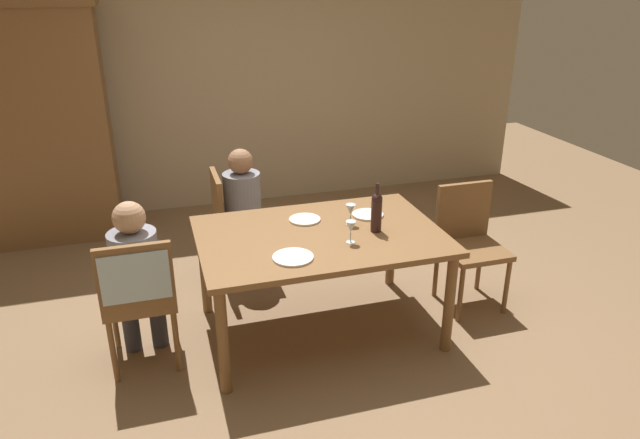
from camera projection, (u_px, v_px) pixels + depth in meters
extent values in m
plane|color=#846647|center=(320.00, 329.00, 4.19)|extent=(10.00, 10.00, 0.00)
cube|color=tan|center=(244.00, 77.00, 6.09)|extent=(6.40, 0.12, 2.70)
cube|color=brown|center=(46.00, 129.00, 5.30)|extent=(1.10, 0.56, 2.10)
cube|color=brown|center=(22.00, 1.00, 4.87)|extent=(1.18, 0.62, 0.08)
cube|color=brown|center=(320.00, 236.00, 3.91)|extent=(1.62, 1.10, 0.04)
cylinder|color=brown|center=(223.00, 342.00, 3.44)|extent=(0.07, 0.07, 0.71)
cylinder|color=brown|center=(449.00, 304.00, 3.83)|extent=(0.07, 0.07, 0.71)
cylinder|color=brown|center=(204.00, 269.00, 4.28)|extent=(0.07, 0.07, 0.71)
cylinder|color=brown|center=(391.00, 244.00, 4.67)|extent=(0.07, 0.07, 0.71)
cylinder|color=brown|center=(114.00, 319.00, 3.91)|extent=(0.04, 0.04, 0.44)
cylinder|color=brown|center=(173.00, 310.00, 4.01)|extent=(0.04, 0.04, 0.44)
cylinder|color=brown|center=(113.00, 352.00, 3.57)|extent=(0.04, 0.04, 0.44)
cylinder|color=brown|center=(177.00, 341.00, 3.67)|extent=(0.04, 0.04, 0.44)
cube|color=brown|center=(140.00, 298.00, 3.70)|extent=(0.44, 0.44, 0.04)
cube|color=brown|center=(136.00, 279.00, 3.43)|extent=(0.44, 0.04, 0.44)
cube|color=#ADC6D6|center=(135.00, 276.00, 3.42)|extent=(0.40, 0.07, 0.31)
cylinder|color=brown|center=(263.00, 241.00, 5.05)|extent=(0.04, 0.04, 0.44)
cylinder|color=brown|center=(273.00, 260.00, 4.71)|extent=(0.04, 0.04, 0.44)
cylinder|color=brown|center=(219.00, 246.00, 4.95)|extent=(0.04, 0.04, 0.44)
cylinder|color=brown|center=(226.00, 266.00, 4.61)|extent=(0.04, 0.04, 0.44)
cube|color=brown|center=(244.00, 226.00, 4.74)|extent=(0.44, 0.44, 0.04)
cube|color=brown|center=(217.00, 201.00, 4.59)|extent=(0.04, 0.44, 0.44)
cylinder|color=brown|center=(506.00, 287.00, 4.31)|extent=(0.04, 0.04, 0.44)
cylinder|color=brown|center=(461.00, 295.00, 4.21)|extent=(0.04, 0.04, 0.44)
cylinder|color=brown|center=(479.00, 264.00, 4.64)|extent=(0.04, 0.04, 0.44)
cylinder|color=brown|center=(436.00, 271.00, 4.54)|extent=(0.04, 0.04, 0.44)
cube|color=brown|center=(474.00, 250.00, 4.33)|extent=(0.44, 0.44, 0.04)
cube|color=brown|center=(463.00, 211.00, 4.41)|extent=(0.44, 0.04, 0.44)
cylinder|color=#33333D|center=(130.00, 320.00, 3.89)|extent=(0.11, 0.11, 0.46)
cylinder|color=#33333D|center=(158.00, 315.00, 3.93)|extent=(0.11, 0.11, 0.46)
cylinder|color=gray|center=(136.00, 266.00, 3.61)|extent=(0.30, 0.30, 0.45)
sphere|color=tan|center=(129.00, 218.00, 3.48)|extent=(0.20, 0.20, 0.20)
cylinder|color=#33333D|center=(260.00, 245.00, 4.94)|extent=(0.11, 0.11, 0.46)
cylinder|color=#33333D|center=(264.00, 254.00, 4.78)|extent=(0.11, 0.11, 0.46)
cylinder|color=gray|center=(243.00, 200.00, 4.65)|extent=(0.29, 0.29, 0.45)
sphere|color=#996B4C|center=(240.00, 161.00, 4.52)|extent=(0.20, 0.20, 0.20)
cylinder|color=black|center=(376.00, 216.00, 3.89)|extent=(0.07, 0.07, 0.22)
sphere|color=black|center=(377.00, 199.00, 3.84)|extent=(0.07, 0.07, 0.07)
cylinder|color=black|center=(377.00, 190.00, 3.82)|extent=(0.03, 0.03, 0.10)
cylinder|color=silver|center=(350.00, 224.00, 4.03)|extent=(0.06, 0.06, 0.00)
cylinder|color=silver|center=(350.00, 219.00, 4.02)|extent=(0.01, 0.01, 0.07)
cone|color=silver|center=(351.00, 210.00, 3.99)|extent=(0.07, 0.07, 0.07)
cylinder|color=silver|center=(351.00, 242.00, 3.77)|extent=(0.06, 0.06, 0.00)
cylinder|color=silver|center=(351.00, 237.00, 3.75)|extent=(0.01, 0.01, 0.07)
cone|color=silver|center=(351.00, 227.00, 3.72)|extent=(0.07, 0.07, 0.07)
cylinder|color=white|center=(293.00, 257.00, 3.56)|extent=(0.25, 0.25, 0.01)
cylinder|color=silver|center=(305.00, 219.00, 4.10)|extent=(0.22, 0.22, 0.01)
cylinder|color=silver|center=(368.00, 215.00, 4.18)|extent=(0.22, 0.22, 0.01)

